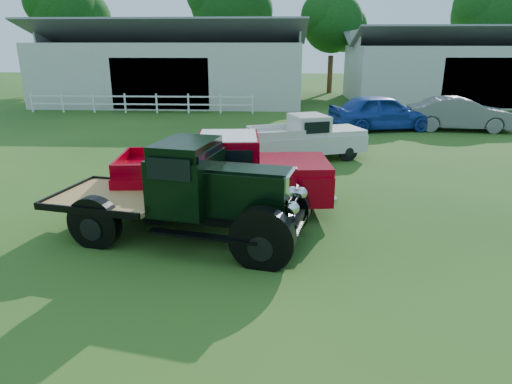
# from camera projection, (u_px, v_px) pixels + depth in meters

# --- Properties ---
(ground) EXTENTS (120.00, 120.00, 0.00)m
(ground) POSITION_uv_depth(u_px,v_px,m) (243.00, 259.00, 9.26)
(ground) COLOR #173F11
(shed_left) EXTENTS (18.80, 10.20, 5.60)m
(shed_left) POSITION_uv_depth(u_px,v_px,m) (176.00, 63.00, 33.41)
(shed_left) COLOR #A9A9A9
(shed_left) RESTS_ON ground
(shed_right) EXTENTS (16.80, 9.20, 5.20)m
(shed_right) POSITION_uv_depth(u_px,v_px,m) (462.00, 66.00, 33.37)
(shed_right) COLOR #A9A9A9
(shed_right) RESTS_ON ground
(fence_rail) EXTENTS (14.20, 0.16, 1.20)m
(fence_rail) POSITION_uv_depth(u_px,v_px,m) (141.00, 103.00, 28.45)
(fence_rail) COLOR white
(fence_rail) RESTS_ON ground
(tree_a) EXTENTS (6.30, 6.30, 10.50)m
(tree_a) POSITION_uv_depth(u_px,v_px,m) (68.00, 30.00, 39.85)
(tree_a) COLOR black
(tree_a) RESTS_ON ground
(tree_b) EXTENTS (6.90, 6.90, 11.50)m
(tree_b) POSITION_uv_depth(u_px,v_px,m) (228.00, 24.00, 39.94)
(tree_b) COLOR black
(tree_b) RESTS_ON ground
(tree_c) EXTENTS (5.40, 5.40, 9.00)m
(tree_c) POSITION_uv_depth(u_px,v_px,m) (332.00, 39.00, 38.93)
(tree_c) COLOR black
(tree_c) RESTS_ON ground
(tree_d) EXTENTS (6.00, 6.00, 10.00)m
(tree_d) POSITION_uv_depth(u_px,v_px,m) (483.00, 33.00, 39.07)
(tree_d) COLOR black
(tree_d) RESTS_ON ground
(vintage_flatbed) EXTENTS (5.97, 3.35, 2.23)m
(vintage_flatbed) POSITION_uv_depth(u_px,v_px,m) (183.00, 191.00, 9.91)
(vintage_flatbed) COLOR black
(vintage_flatbed) RESTS_ON ground
(red_pickup) EXTENTS (5.69, 2.59, 2.02)m
(red_pickup) POSITION_uv_depth(u_px,v_px,m) (224.00, 173.00, 11.68)
(red_pickup) COLOR #9D0010
(red_pickup) RESTS_ON ground
(white_pickup) EXTENTS (4.77, 3.12, 1.63)m
(white_pickup) POSITION_uv_depth(u_px,v_px,m) (306.00, 138.00, 17.02)
(white_pickup) COLOR beige
(white_pickup) RESTS_ON ground
(misc_car_blue) EXTENTS (5.57, 3.23, 1.78)m
(misc_car_blue) POSITION_uv_depth(u_px,v_px,m) (381.00, 112.00, 22.74)
(misc_car_blue) COLOR #1A3A97
(misc_car_blue) RESTS_ON ground
(misc_car_grey) EXTENTS (5.13, 2.24, 1.64)m
(misc_car_grey) POSITION_uv_depth(u_px,v_px,m) (460.00, 114.00, 22.69)
(misc_car_grey) COLOR #5F5F5F
(misc_car_grey) RESTS_ON ground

